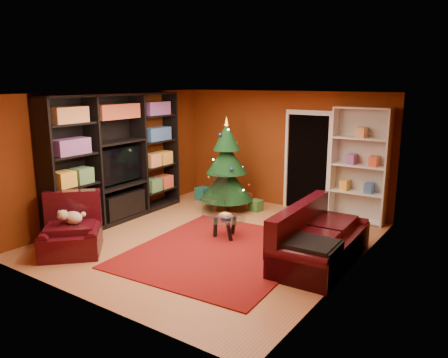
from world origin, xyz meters
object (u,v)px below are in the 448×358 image
Objects in this scene: gift_box_teal at (203,193)px; white_bookshelf at (359,166)px; sofa at (322,235)px; armchair at (71,230)px; coffee_table at (226,228)px; rug at (219,251)px; acrylic_chair at (214,199)px; gift_box_red at (247,197)px; christmas_tree at (227,166)px; media_unit at (117,158)px; gift_box_green at (256,205)px; dog at (73,218)px.

gift_box_teal is 0.13× the size of white_bookshelf.
gift_box_teal is 4.28m from sofa.
coffee_table is (1.71, 2.06, -0.21)m from armchair.
rug is 3.37m from gift_box_teal.
acrylic_chair is (0.84, 2.88, 0.01)m from armchair.
gift_box_red is (0.94, 0.49, -0.05)m from gift_box_teal.
gift_box_red is 0.08× the size of white_bookshelf.
acrylic_chair is at bearing 128.50° from rug.
armchair is (-3.34, -4.40, -0.76)m from white_bookshelf.
white_bookshelf is 2.51m from sofa.
christmas_tree is 2.04× the size of armchair.
white_bookshelf is 2.91× the size of acrylic_chair.
rug is at bearing -66.54° from gift_box_red.
sofa is 2.86m from acrylic_chair.
media_unit is 1.58× the size of sofa.
acrylic_chair is (1.57, 1.16, -0.88)m from media_unit.
gift_box_green is 4.01m from dog.
white_bookshelf is 3.02m from coffee_table.
gift_box_teal reaches higher than gift_box_red.
armchair is (-2.00, -1.42, 0.39)m from rug.
gift_box_red is at bearing 47.40° from sofa.
armchair is at bearing -127.92° from white_bookshelf.
gift_box_red is 2.57m from coffee_table.
sofa is (2.84, -1.52, -0.55)m from christmas_tree.
armchair is at bearing -135.00° from dog.
rug is 4.25× the size of coffee_table.
armchair is at bearing -98.95° from gift_box_red.
media_unit is (-2.73, 0.30, 1.28)m from rug.
dog is 2.65m from coffee_table.
christmas_tree is (1.46, 1.80, -0.28)m from media_unit.
coffee_table is (1.71, 1.99, -0.40)m from dog.
acrylic_chair is at bearing 69.73° from sofa.
coffee_table is (0.42, -1.79, 0.07)m from gift_box_green.
rug is 2.53m from gift_box_green.
white_bookshelf is at bearing 7.49° from dog.
rug is 1.31× the size of white_bookshelf.
coffee_table is at bearing 5.98° from media_unit.
media_unit reaches higher than dog.
acrylic_chair is at bearing -79.61° from christmas_tree.
armchair is 2.54× the size of dog.
sofa reaches higher than rug.
white_bookshelf reaches higher than gift_box_teal.
gift_box_red is at bearing 36.05° from dog.
white_bookshelf reaches higher than christmas_tree.
white_bookshelf is at bearing 31.45° from media_unit.
dog reaches higher than gift_box_teal.
sofa is at bearing 1.86° from media_unit.
coffee_table is at bearing 4.48° from dog.
dog is at bearing -67.91° from media_unit.
gift_box_green is 1.10m from acrylic_chair.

